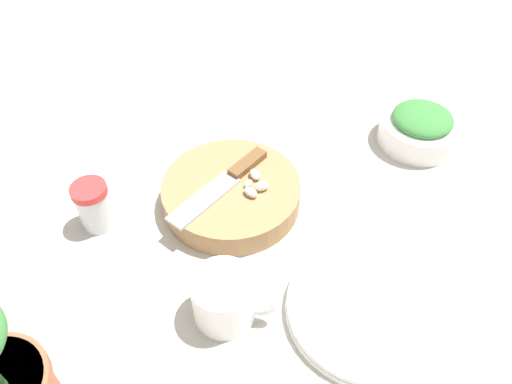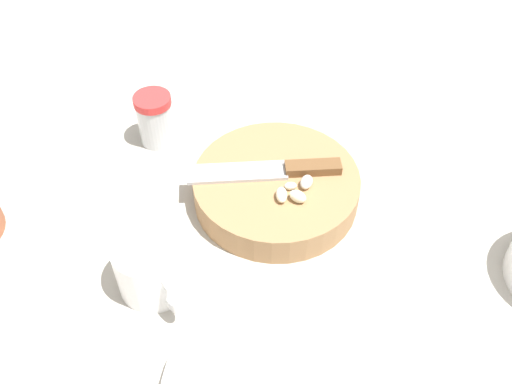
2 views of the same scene
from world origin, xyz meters
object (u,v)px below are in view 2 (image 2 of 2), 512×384
Objects in this scene: garlic_cloves at (295,191)px; spice_jar at (155,119)px; coffee_mug at (152,267)px; cutting_board at (276,188)px; chef_knife at (273,171)px.

spice_jar is at bearing 11.71° from garlic_cloves.
spice_jar is at bearing -34.73° from coffee_mug.
garlic_cloves is 0.59× the size of coffee_mug.
spice_jar reaches higher than garlic_cloves.
cutting_board is 0.22m from spice_jar.
cutting_board is at bearing -5.19° from garlic_cloves.
garlic_cloves is (-0.04, 0.00, 0.03)m from cutting_board.
chef_knife reaches higher than cutting_board.
garlic_cloves is 0.25m from spice_jar.
cutting_board is at bearing -165.23° from spice_jar.
cutting_board is at bearing -150.88° from chef_knife.
chef_knife is (0.01, -0.00, 0.03)m from cutting_board.
coffee_mug is at bearing 92.90° from cutting_board.
cutting_board is 0.05m from garlic_cloves.
spice_jar is 0.71× the size of coffee_mug.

